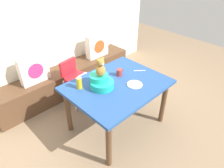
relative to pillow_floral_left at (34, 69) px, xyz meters
The scene contains 13 objects.
ground_plane 1.51m from the pillow_floral_left, 65.23° to the right, with size 8.00×8.00×0.00m, color #8C7256.
back_wall 0.89m from the pillow_floral_left, 27.20° to the left, with size 4.40×0.10×2.60m, color silver.
window_bench 0.72m from the pillow_floral_left, ahead, with size 2.60×0.44×0.46m, color brown.
pillow_floral_left is the anchor object (origin of this frame).
pillow_floral_right 1.27m from the pillow_floral_left, ahead, with size 0.44×0.15×0.44m.
dining_table 1.35m from the pillow_floral_left, 65.23° to the right, with size 1.27×1.00×0.74m.
highchair 0.63m from the pillow_floral_left, 43.17° to the right, with size 0.37×0.49×0.79m.
infant_seat_teal 1.19m from the pillow_floral_left, 71.61° to the right, with size 0.30×0.33×0.16m.
teddy_bear 1.23m from the pillow_floral_left, 71.62° to the right, with size 0.13×0.12×0.25m.
ketchup_bottle 0.98m from the pillow_floral_left, 80.62° to the right, with size 0.07×0.07×0.18m.
coffee_mug 1.33m from the pillow_floral_left, 55.98° to the right, with size 0.12×0.08×0.09m.
dinner_plate_near 1.57m from the pillow_floral_left, 63.10° to the right, with size 0.20×0.20×0.01m, color white.
table_fork 1.60m from the pillow_floral_left, 49.45° to the right, with size 0.02×0.17×0.01m, color silver.
Camera 1 is at (-1.61, -1.56, 2.26)m, focal length 33.23 mm.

